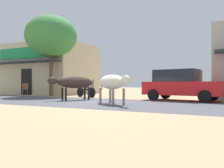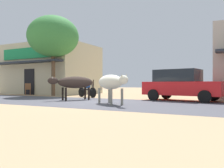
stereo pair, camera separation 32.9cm
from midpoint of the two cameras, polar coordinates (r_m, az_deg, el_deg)
ground at (r=11.07m, az=-4.06°, el=-4.57°), size 80.00×80.00×0.00m
asphalt_road at (r=11.07m, az=-4.06°, el=-4.56°), size 72.00×5.30×0.00m
storefront_left_cafe at (r=21.87m, az=-14.19°, el=3.46°), size 7.42×6.53×4.35m
roadside_tree at (r=17.67m, az=-13.96°, el=11.41°), size 3.76×3.76×5.88m
parked_hatchback_car at (r=12.58m, az=17.70°, el=-0.17°), size 4.24×2.37×1.64m
parked_motorcycle at (r=15.11m, az=-5.58°, el=-1.51°), size 1.80×0.73×1.07m
cow_near_brown at (r=12.54m, az=-8.58°, el=0.33°), size 1.70×2.48×1.29m
cow_far_dark at (r=9.94m, az=0.65°, el=0.40°), size 2.26×1.86×1.29m
cafe_chair_near_tree at (r=19.12m, az=-19.84°, el=-1.06°), size 0.62×0.62×0.92m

